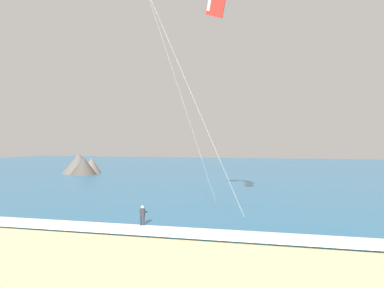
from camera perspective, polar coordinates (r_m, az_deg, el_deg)
sea at (r=84.53m, az=10.87°, el=-3.87°), size 200.00×120.00×0.20m
surf_foam at (r=26.41m, az=2.52°, el=-13.09°), size 200.00×2.88×0.04m
surfboard at (r=29.15m, az=-7.32°, el=-12.19°), size 0.57×1.44×0.09m
kitesurfer at (r=28.98m, az=-7.31°, el=-10.42°), size 0.55×0.55×1.69m
headland_left at (r=76.85m, az=-15.89°, el=-2.97°), size 8.47×8.43×4.09m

